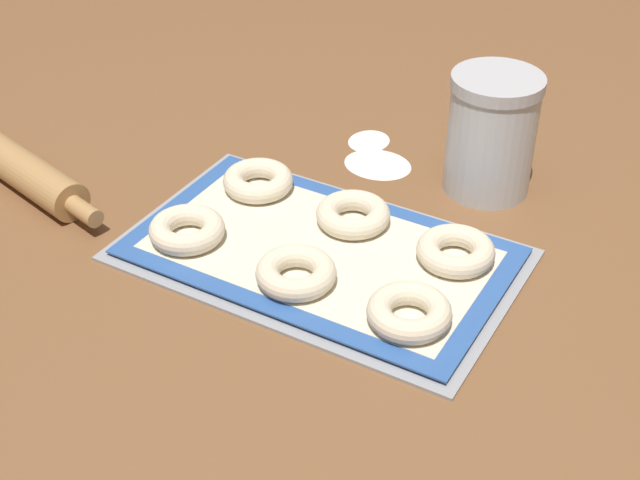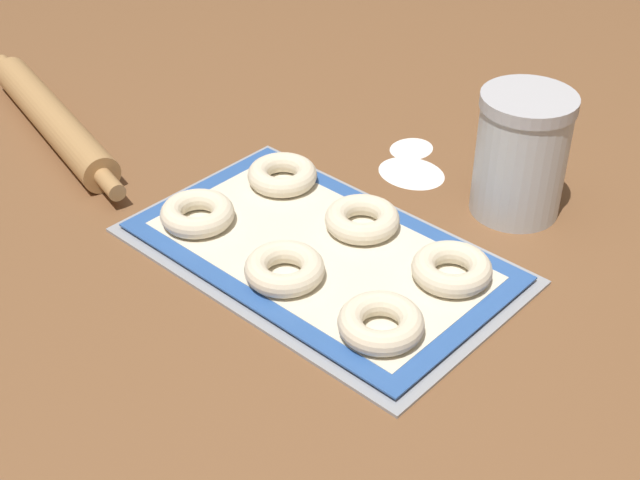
{
  "view_description": "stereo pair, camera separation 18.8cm",
  "coord_description": "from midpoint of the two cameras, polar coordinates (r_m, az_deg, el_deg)",
  "views": [
    {
      "loc": [
        0.42,
        -0.73,
        0.64
      ],
      "look_at": [
        0.0,
        0.01,
        0.02
      ],
      "focal_mm": 50.0,
      "sensor_mm": 36.0,
      "label": 1
    },
    {
      "loc": [
        0.58,
        -0.61,
        0.64
      ],
      "look_at": [
        0.0,
        0.01,
        0.02
      ],
      "focal_mm": 50.0,
      "sensor_mm": 36.0,
      "label": 2
    }
  ],
  "objects": [
    {
      "name": "bagel_front_right",
      "position": [
        0.94,
        0.07,
        -5.05
      ],
      "size": [
        0.09,
        0.09,
        0.03
      ],
      "color": "beige",
      "rests_on": "baking_mat"
    },
    {
      "name": "bagel_back_right",
      "position": [
        1.02,
        3.57,
        -1.05
      ],
      "size": [
        0.09,
        0.09,
        0.03
      ],
      "color": "beige",
      "rests_on": "baking_mat"
    },
    {
      "name": "bagel_back_left",
      "position": [
        1.16,
        -8.62,
        3.51
      ],
      "size": [
        0.09,
        0.09,
        0.03
      ],
      "color": "beige",
      "rests_on": "baking_mat"
    },
    {
      "name": "baking_mat",
      "position": [
        1.05,
        -5.09,
        -1.01
      ],
      "size": [
        0.44,
        0.26,
        0.0
      ],
      "color": "#2D569E",
      "rests_on": "baking_tray"
    },
    {
      "name": "ground_plane",
      "position": [
        1.05,
        -5.4,
        -1.7
      ],
      "size": [
        2.8,
        2.8,
        0.0
      ],
      "primitive_type": "plane",
      "color": "brown"
    },
    {
      "name": "flour_patch_near",
      "position": [
        1.23,
        -0.62,
        4.66
      ],
      "size": [
        0.1,
        0.08,
        0.0
      ],
      "color": "white",
      "rests_on": "ground_plane"
    },
    {
      "name": "bagel_front_left",
      "position": [
        1.08,
        -13.45,
        0.34
      ],
      "size": [
        0.09,
        0.09,
        0.03
      ],
      "color": "beige",
      "rests_on": "baking_mat"
    },
    {
      "name": "flour_patch_far",
      "position": [
        1.29,
        -1.0,
        6.17
      ],
      "size": [
        0.06,
        0.07,
        0.0
      ],
      "color": "white",
      "rests_on": "ground_plane"
    },
    {
      "name": "baking_tray",
      "position": [
        1.05,
        -5.07,
        -1.24
      ],
      "size": [
        0.46,
        0.28,
        0.01
      ],
      "color": "#93969B",
      "rests_on": "ground_plane"
    },
    {
      "name": "bagel_front_center",
      "position": [
        0.99,
        -6.94,
        -2.46
      ],
      "size": [
        0.09,
        0.09,
        0.03
      ],
      "color": "beige",
      "rests_on": "baking_mat"
    },
    {
      "name": "flour_canister",
      "position": [
        1.14,
        6.38,
        6.52
      ],
      "size": [
        0.12,
        0.12,
        0.16
      ],
      "color": "silver",
      "rests_on": "ground_plane"
    },
    {
      "name": "bagel_back_center",
      "position": [
        1.08,
        -2.79,
        1.34
      ],
      "size": [
        0.09,
        0.09,
        0.03
      ],
      "color": "beige",
      "rests_on": "baking_mat"
    }
  ]
}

